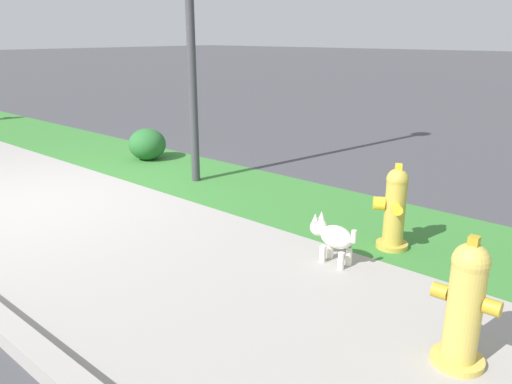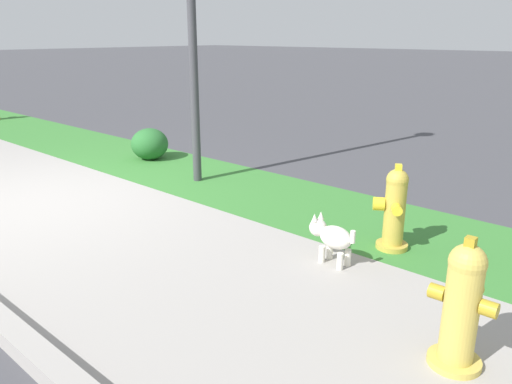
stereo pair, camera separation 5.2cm
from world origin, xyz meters
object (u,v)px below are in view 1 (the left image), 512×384
at_px(fire_hydrant_by_grass_verge, 394,208).
at_px(shrub_bush_mid_verge, 147,144).
at_px(small_white_dog, 332,236).
at_px(fire_hydrant_mid_block, 465,304).

relative_size(fire_hydrant_by_grass_verge, shrub_bush_mid_verge, 1.39).
relative_size(small_white_dog, shrub_bush_mid_verge, 0.82).
height_order(fire_hydrant_mid_block, shrub_bush_mid_verge, fire_hydrant_mid_block).
xyz_separation_m(fire_hydrant_by_grass_verge, small_white_dog, (-0.24, -0.63, -0.14)).
distance_m(fire_hydrant_mid_block, shrub_bush_mid_verge, 5.83).
height_order(fire_hydrant_by_grass_verge, fire_hydrant_mid_block, fire_hydrant_mid_block).
distance_m(small_white_dog, shrub_bush_mid_verge, 4.37).
height_order(fire_hydrant_mid_block, small_white_dog, fire_hydrant_mid_block).
height_order(fire_hydrant_by_grass_verge, shrub_bush_mid_verge, fire_hydrant_by_grass_verge).
distance_m(fire_hydrant_by_grass_verge, fire_hydrant_mid_block, 1.69).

